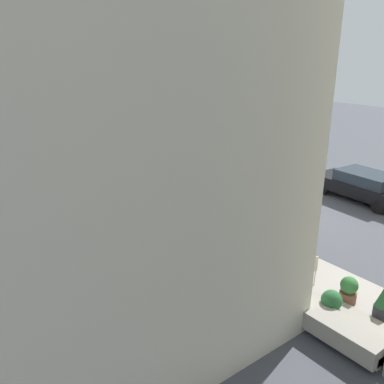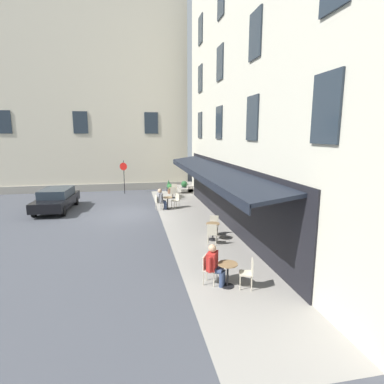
{
  "view_description": "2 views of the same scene",
  "coord_description": "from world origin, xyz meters",
  "px_view_note": "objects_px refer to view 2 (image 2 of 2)",
  "views": [
    {
      "loc": [
        10.87,
        -12.25,
        6.42
      ],
      "look_at": [
        -1.64,
        -2.71,
        0.92
      ],
      "focal_mm": 38.27,
      "sensor_mm": 36.0,
      "label": 1
    },
    {
      "loc": [
        -17.91,
        -0.32,
        4.58
      ],
      "look_at": [
        -1.48,
        -3.53,
        1.45
      ],
      "focal_mm": 28.88,
      "sensor_mm": 36.0,
      "label": 2
    }
  ],
  "objects_px": {
    "cafe_chair_cream_under_awning": "(176,199)",
    "cafe_chair_cream_facing_street": "(212,232)",
    "cafe_table_streetside": "(228,271)",
    "cafe_table_near_entrance": "(168,201)",
    "cafe_table_far_end": "(173,191)",
    "cafe_chair_cream_kerbside": "(174,189)",
    "potted_plant_mid_terrace": "(184,186)",
    "cafe_chair_cream_corner_left": "(173,192)",
    "cafe_table_mid_terrace": "(213,229)",
    "cafe_chair_cream_corner_right": "(208,267)",
    "seated_patron_in_red": "(214,263)",
    "parked_car_black": "(56,199)",
    "cafe_chair_cream_back_row": "(158,201)",
    "potted_plant_by_steps": "(170,189)",
    "no_parking_sign": "(124,171)",
    "cafe_chair_cream_by_window": "(214,224)",
    "cafe_chair_cream_near_door": "(249,271)",
    "potted_plant_entrance_left": "(169,186)",
    "seated_companion_in_grey": "(161,198)"
  },
  "relations": [
    {
      "from": "cafe_chair_cream_facing_street",
      "to": "cafe_chair_cream_corner_left",
      "type": "height_order",
      "value": "same"
    },
    {
      "from": "cafe_table_mid_terrace",
      "to": "cafe_chair_cream_back_row",
      "type": "bearing_deg",
      "value": 17.81
    },
    {
      "from": "cafe_chair_cream_under_awning",
      "to": "cafe_chair_cream_corner_right",
      "type": "xyz_separation_m",
      "value": [
        -10.21,
        0.5,
        0.0
      ]
    },
    {
      "from": "cafe_chair_cream_facing_street",
      "to": "cafe_chair_cream_corner_right",
      "type": "height_order",
      "value": "same"
    },
    {
      "from": "cafe_chair_cream_near_door",
      "to": "cafe_chair_cream_kerbside",
      "type": "distance_m",
      "value": 14.46
    },
    {
      "from": "cafe_chair_cream_kerbside",
      "to": "no_parking_sign",
      "type": "bearing_deg",
      "value": 65.02
    },
    {
      "from": "parked_car_black",
      "to": "cafe_table_far_end",
      "type": "bearing_deg",
      "value": -72.46
    },
    {
      "from": "cafe_chair_cream_back_row",
      "to": "cafe_table_streetside",
      "type": "height_order",
      "value": "cafe_chair_cream_back_row"
    },
    {
      "from": "cafe_chair_cream_near_door",
      "to": "cafe_table_far_end",
      "type": "bearing_deg",
      "value": 1.9
    },
    {
      "from": "cafe_chair_cream_back_row",
      "to": "seated_patron_in_red",
      "type": "relative_size",
      "value": 0.7
    },
    {
      "from": "cafe_table_far_end",
      "to": "cafe_chair_cream_kerbside",
      "type": "bearing_deg",
      "value": -15.95
    },
    {
      "from": "cafe_chair_cream_corner_left",
      "to": "potted_plant_entrance_left",
      "type": "height_order",
      "value": "potted_plant_entrance_left"
    },
    {
      "from": "cafe_chair_cream_corner_left",
      "to": "cafe_chair_cream_kerbside",
      "type": "bearing_deg",
      "value": -10.55
    },
    {
      "from": "cafe_table_far_end",
      "to": "seated_patron_in_red",
      "type": "distance_m",
      "value": 13.44
    },
    {
      "from": "cafe_chair_cream_back_row",
      "to": "cafe_table_near_entrance",
      "type": "bearing_deg",
      "value": -79.52
    },
    {
      "from": "cafe_table_far_end",
      "to": "potted_plant_entrance_left",
      "type": "xyz_separation_m",
      "value": [
        2.74,
        -0.03,
        -0.02
      ]
    },
    {
      "from": "cafe_chair_cream_under_awning",
      "to": "cafe_chair_cream_facing_street",
      "type": "distance_m",
      "value": 6.93
    },
    {
      "from": "cafe_chair_cream_under_awning",
      "to": "seated_patron_in_red",
      "type": "xyz_separation_m",
      "value": [
        -10.32,
        0.31,
        0.15
      ]
    },
    {
      "from": "seated_companion_in_grey",
      "to": "potted_plant_by_steps",
      "type": "bearing_deg",
      "value": -13.24
    },
    {
      "from": "cafe_chair_cream_corner_right",
      "to": "potted_plant_entrance_left",
      "type": "relative_size",
      "value": 0.94
    },
    {
      "from": "cafe_chair_cream_corner_right",
      "to": "parked_car_black",
      "type": "height_order",
      "value": "parked_car_black"
    },
    {
      "from": "cafe_chair_cream_facing_street",
      "to": "cafe_chair_cream_kerbside",
      "type": "xyz_separation_m",
      "value": [
        10.63,
        0.15,
        0.0
      ]
    },
    {
      "from": "cafe_chair_cream_corner_left",
      "to": "parked_car_black",
      "type": "xyz_separation_m",
      "value": [
        -1.73,
        7.41,
        0.16
      ]
    },
    {
      "from": "parked_car_black",
      "to": "potted_plant_entrance_left",
      "type": "bearing_deg",
      "value": -55.79
    },
    {
      "from": "cafe_chair_cream_by_window",
      "to": "cafe_chair_cream_kerbside",
      "type": "height_order",
      "value": "same"
    },
    {
      "from": "no_parking_sign",
      "to": "potted_plant_entrance_left",
      "type": "bearing_deg",
      "value": -83.3
    },
    {
      "from": "cafe_table_streetside",
      "to": "cafe_table_near_entrance",
      "type": "bearing_deg",
      "value": 3.51
    },
    {
      "from": "potted_plant_by_steps",
      "to": "seated_patron_in_red",
      "type": "bearing_deg",
      "value": 177.94
    },
    {
      "from": "potted_plant_mid_terrace",
      "to": "cafe_chair_cream_corner_left",
      "type": "bearing_deg",
      "value": 154.88
    },
    {
      "from": "cafe_chair_cream_by_window",
      "to": "seated_patron_in_red",
      "type": "relative_size",
      "value": 0.7
    },
    {
      "from": "cafe_table_streetside",
      "to": "no_parking_sign",
      "type": "distance_m",
      "value": 16.37
    },
    {
      "from": "cafe_chair_cream_kerbside",
      "to": "potted_plant_by_steps",
      "type": "distance_m",
      "value": 1.23
    },
    {
      "from": "cafe_chair_cream_corner_right",
      "to": "potted_plant_by_steps",
      "type": "height_order",
      "value": "cafe_chair_cream_corner_right"
    },
    {
      "from": "cafe_chair_cream_back_row",
      "to": "cafe_chair_cream_by_window",
      "type": "height_order",
      "value": "same"
    },
    {
      "from": "cafe_chair_cream_corner_right",
      "to": "cafe_chair_cream_corner_left",
      "type": "relative_size",
      "value": 1.0
    },
    {
      "from": "cafe_chair_cream_corner_right",
      "to": "cafe_chair_cream_kerbside",
      "type": "distance_m",
      "value": 13.96
    },
    {
      "from": "cafe_table_near_entrance",
      "to": "cafe_table_streetside",
      "type": "xyz_separation_m",
      "value": [
        -10.3,
        -0.63,
        0.0
      ]
    },
    {
      "from": "cafe_table_mid_terrace",
      "to": "parked_car_black",
      "type": "relative_size",
      "value": 0.17
    },
    {
      "from": "potted_plant_entrance_left",
      "to": "seated_patron_in_red",
      "type": "bearing_deg",
      "value": 178.13
    },
    {
      "from": "seated_patron_in_red",
      "to": "parked_car_black",
      "type": "xyz_separation_m",
      "value": [
        11.07,
        6.97,
        0.02
      ]
    },
    {
      "from": "cafe_table_mid_terrace",
      "to": "cafe_chair_cream_corner_right",
      "type": "xyz_separation_m",
      "value": [
        -3.9,
        1.2,
        0.06
      ]
    },
    {
      "from": "cafe_chair_cream_under_awning",
      "to": "cafe_table_mid_terrace",
      "type": "xyz_separation_m",
      "value": [
        -6.31,
        -0.71,
        -0.06
      ]
    },
    {
      "from": "parked_car_black",
      "to": "seated_companion_in_grey",
      "type": "bearing_deg",
      "value": -99.58
    },
    {
      "from": "potted_plant_mid_terrace",
      "to": "seated_patron_in_red",
      "type": "bearing_deg",
      "value": 173.74
    },
    {
      "from": "cafe_chair_cream_kerbside",
      "to": "cafe_table_near_entrance",
      "type": "bearing_deg",
      "value": 166.58
    },
    {
      "from": "cafe_chair_cream_corner_right",
      "to": "cafe_table_far_end",
      "type": "height_order",
      "value": "cafe_chair_cream_corner_right"
    },
    {
      "from": "potted_plant_by_steps",
      "to": "potted_plant_mid_terrace",
      "type": "bearing_deg",
      "value": -78.32
    },
    {
      "from": "cafe_chair_cream_facing_street",
      "to": "potted_plant_mid_terrace",
      "type": "distance_m",
      "value": 12.11
    },
    {
      "from": "parked_car_black",
      "to": "cafe_table_near_entrance",
      "type": "bearing_deg",
      "value": -98.37
    },
    {
      "from": "cafe_table_mid_terrace",
      "to": "seated_companion_in_grey",
      "type": "relative_size",
      "value": 0.57
    }
  ]
}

